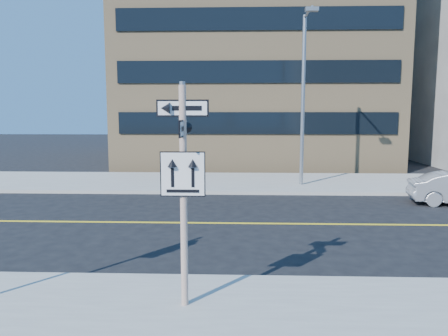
{
  "coord_description": "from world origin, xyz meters",
  "views": [
    {
      "loc": [
        1.0,
        -10.14,
        3.7
      ],
      "look_at": [
        0.49,
        4.0,
        1.85
      ],
      "focal_mm": 35.0,
      "sensor_mm": 36.0,
      "label": 1
    }
  ],
  "objects": [
    {
      "name": "ground",
      "position": [
        0.0,
        0.0,
        0.0
      ],
      "size": [
        120.0,
        120.0,
        0.0
      ],
      "primitive_type": "plane",
      "color": "black",
      "rests_on": "ground"
    },
    {
      "name": "sign_pole",
      "position": [
        0.0,
        -2.51,
        2.44
      ],
      "size": [
        0.92,
        0.92,
        4.06
      ],
      "color": "white",
      "rests_on": "near_sidewalk"
    },
    {
      "name": "streetlight_a",
      "position": [
        4.0,
        10.76,
        4.76
      ],
      "size": [
        0.55,
        2.25,
        8.0
      ],
      "color": "gray",
      "rests_on": "far_sidewalk"
    },
    {
      "name": "building_brick",
      "position": [
        2.0,
        25.0,
        9.0
      ],
      "size": [
        18.0,
        18.0,
        18.0
      ],
      "primitive_type": "cube",
      "color": "tan",
      "rests_on": "ground"
    }
  ]
}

